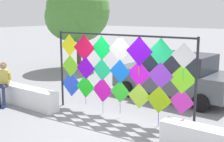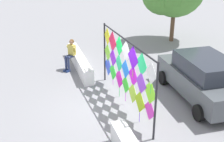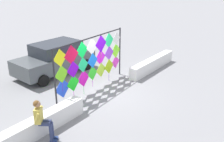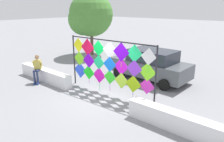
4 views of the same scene
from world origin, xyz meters
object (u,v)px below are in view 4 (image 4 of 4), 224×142
(kite_display_rack, at_px, (109,62))
(parked_car, at_px, (150,64))
(seated_vendor, at_px, (37,67))
(tree_palm_like, at_px, (90,16))

(kite_display_rack, bearing_deg, parked_car, 82.64)
(seated_vendor, distance_m, tree_palm_like, 7.80)
(parked_car, height_order, tree_palm_like, tree_palm_like)
(tree_palm_like, bearing_deg, kite_display_rack, -38.67)
(parked_car, bearing_deg, seated_vendor, -134.47)
(seated_vendor, bearing_deg, tree_palm_like, 112.51)
(kite_display_rack, bearing_deg, seated_vendor, -160.98)
(kite_display_rack, relative_size, tree_palm_like, 0.92)
(kite_display_rack, relative_size, seated_vendor, 3.16)
(seated_vendor, xyz_separation_m, tree_palm_like, (-2.85, 6.87, 2.34))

